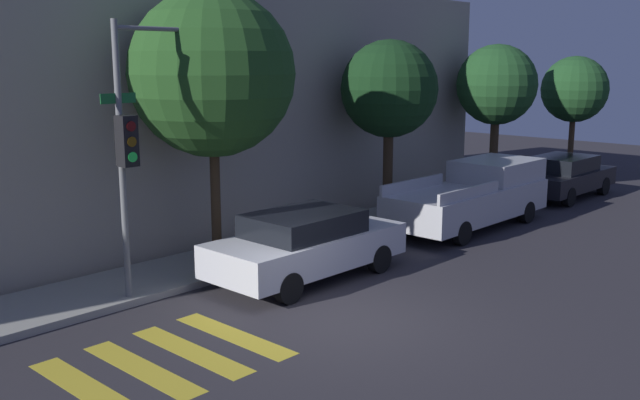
{
  "coord_description": "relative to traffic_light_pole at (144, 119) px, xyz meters",
  "views": [
    {
      "loc": [
        -8.8,
        -7.79,
        4.47
      ],
      "look_at": [
        1.76,
        2.1,
        1.6
      ],
      "focal_mm": 40.0,
      "sensor_mm": 36.0,
      "label": 1
    }
  ],
  "objects": [
    {
      "name": "tree_behind_truck",
      "position": [
        20.06,
        0.78,
        -0.11
      ],
      "size": [
        2.57,
        2.57,
        4.6
      ],
      "color": "#4C3823",
      "rests_on": "ground"
    },
    {
      "name": "tree_far_end",
      "position": [
        14.0,
        0.78,
        0.21
      ],
      "size": [
        2.63,
        2.63,
        4.96
      ],
      "color": "#4C3823",
      "rests_on": "ground"
    },
    {
      "name": "crosswalk",
      "position": [
        -1.47,
        -2.57,
        -3.41
      ],
      "size": [
        3.09,
        2.6,
        0.0
      ],
      "color": "gold",
      "rests_on": "ground"
    },
    {
      "name": "ground_plane",
      "position": [
        1.54,
        -3.37,
        -3.41
      ],
      "size": [
        60.0,
        60.0,
        0.0
      ],
      "primitive_type": "plane",
      "color": "#2D2B30"
    },
    {
      "name": "traffic_light_pole",
      "position": [
        0.0,
        0.0,
        0.0
      ],
      "size": [
        2.41,
        0.56,
        5.16
      ],
      "color": "slate",
      "rests_on": "ground"
    },
    {
      "name": "tree_near_corner",
      "position": [
        2.2,
        0.78,
        0.75
      ],
      "size": [
        3.49,
        3.49,
        5.91
      ],
      "color": "#42301E",
      "rests_on": "ground"
    },
    {
      "name": "building_row",
      "position": [
        1.54,
        5.24,
        -0.23
      ],
      "size": [
        26.0,
        6.0,
        6.36
      ],
      "primitive_type": "cube",
      "color": "#A89E8E",
      "rests_on": "ground"
    },
    {
      "name": "pickup_truck",
      "position": [
        9.42,
        -1.27,
        -2.55
      ],
      "size": [
        5.37,
        1.97,
        1.7
      ],
      "color": "#BCBCC1",
      "rests_on": "ground"
    },
    {
      "name": "sidewalk",
      "position": [
        1.54,
        0.84,
        -3.34
      ],
      "size": [
        26.0,
        2.01,
        0.14
      ],
      "primitive_type": "cube",
      "color": "gray",
      "rests_on": "ground"
    },
    {
      "name": "sedan_middle",
      "position": [
        14.96,
        -1.27,
        -2.69
      ],
      "size": [
        4.3,
        1.81,
        1.37
      ],
      "color": "black",
      "rests_on": "ground"
    },
    {
      "name": "sedan_near_corner",
      "position": [
        2.89,
        -1.27,
        -2.67
      ],
      "size": [
        4.35,
        1.86,
        1.42
      ],
      "color": "silver",
      "rests_on": "ground"
    },
    {
      "name": "tree_midblock",
      "position": [
        8.24,
        0.78,
        0.24
      ],
      "size": [
        2.64,
        2.64,
        5.0
      ],
      "color": "#42301E",
      "rests_on": "ground"
    }
  ]
}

